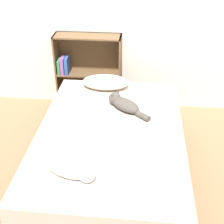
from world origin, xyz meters
TOP-DOWN VIEW (x-y plane):
  - ground_plane at (0.00, 0.00)m, footprint 8.00×8.00m
  - wall_back at (0.00, 1.49)m, footprint 8.00×0.06m
  - bed at (0.00, 0.00)m, footprint 1.38×2.05m
  - pillow at (-0.14, 0.84)m, footprint 0.54×0.31m
  - cat_light at (-0.22, -0.64)m, footprint 0.52×0.22m
  - cat_dark at (0.10, 0.39)m, footprint 0.45×0.41m
  - bookshelf at (-0.45, 1.37)m, footprint 0.84×0.26m

SIDE VIEW (x-z plane):
  - ground_plane at x=0.00m, z-range 0.00..0.00m
  - bed at x=0.00m, z-range 0.00..0.56m
  - bookshelf at x=-0.45m, z-range 0.01..1.03m
  - cat_dark at x=0.10m, z-range 0.55..0.70m
  - cat_light at x=-0.22m, z-range 0.55..0.71m
  - pillow at x=-0.14m, z-range 0.57..0.70m
  - wall_back at x=0.00m, z-range 0.00..2.50m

